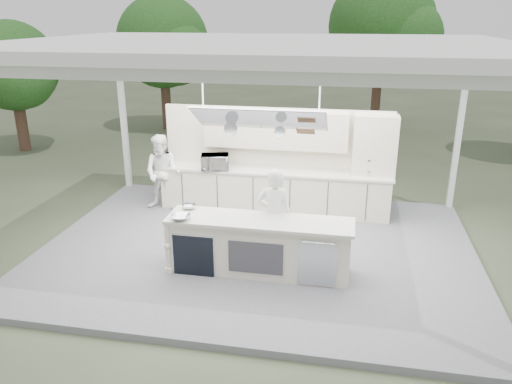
% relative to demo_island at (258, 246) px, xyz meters
% --- Properties ---
extents(ground, '(90.00, 90.00, 0.00)m').
position_rel_demo_island_xyz_m(ground, '(-0.18, 0.91, -0.60)').
color(ground, '#465238').
rests_on(ground, ground).
extents(stage_deck, '(8.00, 6.00, 0.12)m').
position_rel_demo_island_xyz_m(stage_deck, '(-0.18, 0.91, -0.54)').
color(stage_deck, slate).
rests_on(stage_deck, ground).
extents(tent, '(8.20, 6.20, 3.86)m').
position_rel_demo_island_xyz_m(tent, '(-0.18, 0.90, 3.11)').
color(tent, white).
rests_on(tent, ground).
extents(demo_island, '(3.10, 0.79, 0.95)m').
position_rel_demo_island_xyz_m(demo_island, '(0.00, 0.00, 0.00)').
color(demo_island, beige).
rests_on(demo_island, stage_deck).
extents(back_counter, '(5.08, 0.72, 0.95)m').
position_rel_demo_island_xyz_m(back_counter, '(-0.18, 2.81, 0.00)').
color(back_counter, beige).
rests_on(back_counter, stage_deck).
extents(back_wall_unit, '(5.05, 0.48, 2.25)m').
position_rel_demo_island_xyz_m(back_wall_unit, '(0.27, 3.03, 0.98)').
color(back_wall_unit, beige).
rests_on(back_wall_unit, stage_deck).
extents(tree_cluster, '(19.55, 9.40, 5.85)m').
position_rel_demo_island_xyz_m(tree_cluster, '(-0.34, 10.68, 2.69)').
color(tree_cluster, '#472F23').
rests_on(tree_cluster, ground).
extents(head_chef, '(0.63, 0.42, 1.72)m').
position_rel_demo_island_xyz_m(head_chef, '(0.21, 0.41, 0.38)').
color(head_chef, white).
rests_on(head_chef, stage_deck).
extents(sous_chef, '(0.84, 0.66, 1.69)m').
position_rel_demo_island_xyz_m(sous_chef, '(-2.60, 2.46, 0.37)').
color(sous_chef, white).
rests_on(sous_chef, stage_deck).
extents(toaster_oven, '(0.67, 0.53, 0.33)m').
position_rel_demo_island_xyz_m(toaster_oven, '(-1.45, 2.61, 0.64)').
color(toaster_oven, silver).
rests_on(toaster_oven, back_counter).
extents(bowl_large, '(0.40, 0.40, 0.08)m').
position_rel_demo_island_xyz_m(bowl_large, '(-1.25, -0.24, 0.51)').
color(bowl_large, '#B8BABF').
rests_on(bowl_large, demo_island).
extents(bowl_small, '(0.30, 0.30, 0.08)m').
position_rel_demo_island_xyz_m(bowl_small, '(-1.28, 0.26, 0.51)').
color(bowl_small, '#B1B4B9').
rests_on(bowl_small, demo_island).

